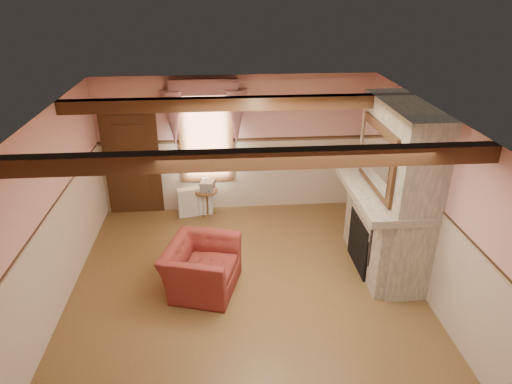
{
  "coord_description": "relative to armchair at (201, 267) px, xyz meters",
  "views": [
    {
      "loc": [
        -0.32,
        -5.76,
        4.47
      ],
      "look_at": [
        0.22,
        0.8,
        1.36
      ],
      "focal_mm": 32.0,
      "sensor_mm": 36.0,
      "label": 1
    }
  ],
  "objects": [
    {
      "name": "oil_lamp",
      "position": [
        2.93,
        0.66,
        1.18
      ],
      "size": [
        0.11,
        0.11,
        0.28
      ],
      "primitive_type": "cylinder",
      "color": "#C08A36",
      "rests_on": "mantel"
    },
    {
      "name": "wall_right",
      "position": [
        3.43,
        -0.21,
        1.02
      ],
      "size": [
        0.02,
        6.0,
        2.8
      ],
      "primitive_type": "cube",
      "color": "#DA9B97",
      "rests_on": "floor"
    },
    {
      "name": "side_table",
      "position": [
        0.04,
        2.49,
        -0.11
      ],
      "size": [
        0.55,
        0.55,
        0.55
      ],
      "primitive_type": "cylinder",
      "rotation": [
        0.0,
        0.0,
        0.17
      ],
      "color": "brown",
      "rests_on": "floor"
    },
    {
      "name": "book_stack",
      "position": [
        0.07,
        2.5,
        0.27
      ],
      "size": [
        0.32,
        0.36,
        0.2
      ],
      "primitive_type": "cube",
      "rotation": [
        0.0,
        0.0,
        -0.19
      ],
      "color": "#B7AD8C",
      "rests_on": "side_table"
    },
    {
      "name": "firebox",
      "position": [
        2.68,
        0.39,
        0.07
      ],
      "size": [
        0.2,
        0.95,
        0.9
      ],
      "primitive_type": "cube",
      "color": "black",
      "rests_on": "floor"
    },
    {
      "name": "mantel_clock",
      "position": [
        2.93,
        1.15,
        1.14
      ],
      "size": [
        0.14,
        0.24,
        0.2
      ],
      "primitive_type": "cube",
      "color": "black",
      "rests_on": "mantel"
    },
    {
      "name": "wall_back",
      "position": [
        0.68,
        2.79,
        1.02
      ],
      "size": [
        5.5,
        0.02,
        2.8
      ],
      "primitive_type": "cube",
      "color": "#DA9B97",
      "rests_on": "floor"
    },
    {
      "name": "ceiling_beam_front",
      "position": [
        0.68,
        -1.41,
        2.32
      ],
      "size": [
        5.5,
        0.18,
        0.2
      ],
      "primitive_type": "cube",
      "color": "black",
      "rests_on": "ceiling"
    },
    {
      "name": "wainscot",
      "position": [
        0.68,
        -0.21,
        0.37
      ],
      "size": [
        5.5,
        6.0,
        1.5
      ],
      "primitive_type": null,
      "color": "#C4B19E",
      "rests_on": "floor"
    },
    {
      "name": "armchair",
      "position": [
        0.0,
        0.0,
        0.0
      ],
      "size": [
        1.31,
        1.41,
        0.76
      ],
      "primitive_type": "imported",
      "rotation": [
        0.0,
        0.0,
        1.29
      ],
      "color": "maroon",
      "rests_on": "floor"
    },
    {
      "name": "chair_rail",
      "position": [
        0.68,
        -0.21,
        1.12
      ],
      "size": [
        5.5,
        6.0,
        0.08
      ],
      "primitive_type": null,
      "color": "black",
      "rests_on": "wainscot"
    },
    {
      "name": "bowl",
      "position": [
        2.93,
        0.27,
        1.08
      ],
      "size": [
        0.32,
        0.32,
        0.08
      ],
      "primitive_type": "imported",
      "color": "brown",
      "rests_on": "mantel"
    },
    {
      "name": "fireplace",
      "position": [
        3.11,
        0.39,
        1.02
      ],
      "size": [
        0.85,
        2.0,
        2.8
      ],
      "primitive_type": "cube",
      "color": "gray",
      "rests_on": "floor"
    },
    {
      "name": "candle_red",
      "position": [
        2.93,
        0.02,
        1.12
      ],
      "size": [
        0.06,
        0.06,
        0.16
      ],
      "primitive_type": "cylinder",
      "color": "#B12E15",
      "rests_on": "mantel"
    },
    {
      "name": "ceiling",
      "position": [
        0.68,
        -0.21,
        2.42
      ],
      "size": [
        5.5,
        6.0,
        0.01
      ],
      "primitive_type": "cube",
      "color": "silver",
      "rests_on": "wall_back"
    },
    {
      "name": "wall_left",
      "position": [
        -2.07,
        -0.21,
        1.02
      ],
      "size": [
        0.02,
        6.0,
        2.8
      ],
      "primitive_type": "cube",
      "color": "#DA9B97",
      "rests_on": "floor"
    },
    {
      "name": "window",
      "position": [
        0.08,
        2.76,
        1.27
      ],
      "size": [
        1.06,
        0.08,
        2.02
      ],
      "primitive_type": "cube",
      "color": "white",
      "rests_on": "wall_back"
    },
    {
      "name": "mantel",
      "position": [
        2.93,
        0.39,
        0.98
      ],
      "size": [
        1.05,
        2.05,
        0.12
      ],
      "primitive_type": "cube",
      "color": "gray",
      "rests_on": "fireplace"
    },
    {
      "name": "window_drapes",
      "position": [
        0.08,
        2.67,
        1.87
      ],
      "size": [
        1.3,
        0.14,
        1.4
      ],
      "primitive_type": "cube",
      "color": "gray",
      "rests_on": "wall_back"
    },
    {
      "name": "jar_yellow",
      "position": [
        2.93,
        -0.04,
        1.1
      ],
      "size": [
        0.06,
        0.06,
        0.12
      ],
      "primitive_type": "cylinder",
      "color": "gold",
      "rests_on": "mantel"
    },
    {
      "name": "radiator",
      "position": [
        -0.2,
        2.49,
        -0.08
      ],
      "size": [
        0.72,
        0.33,
        0.6
      ],
      "primitive_type": "cube",
      "rotation": [
        0.0,
        0.0,
        0.22
      ],
      "color": "silver",
      "rests_on": "floor"
    },
    {
      "name": "overmantel_mirror",
      "position": [
        2.74,
        0.39,
        1.59
      ],
      "size": [
        0.06,
        1.44,
        1.04
      ],
      "primitive_type": "cube",
      "color": "silver",
      "rests_on": "fireplace"
    },
    {
      "name": "door",
      "position": [
        -1.42,
        2.73,
        0.67
      ],
      "size": [
        1.1,
        0.1,
        2.1
      ],
      "primitive_type": "cube",
      "color": "black",
      "rests_on": "floor"
    },
    {
      "name": "wall_front",
      "position": [
        0.68,
        -3.21,
        1.02
      ],
      "size": [
        5.5,
        0.02,
        2.8
      ],
      "primitive_type": "cube",
      "color": "#DA9B97",
      "rests_on": "floor"
    },
    {
      "name": "floor",
      "position": [
        0.68,
        -0.21,
        -0.38
      ],
      "size": [
        5.5,
        6.0,
        0.01
      ],
      "primitive_type": "cube",
      "color": "brown",
      "rests_on": "ground"
    },
    {
      "name": "ceiling_beam_back",
      "position": [
        0.68,
        0.99,
        2.32
      ],
      "size": [
        5.5,
        0.18,
        0.2
      ],
      "primitive_type": "cube",
      "color": "black",
      "rests_on": "ceiling"
    }
  ]
}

